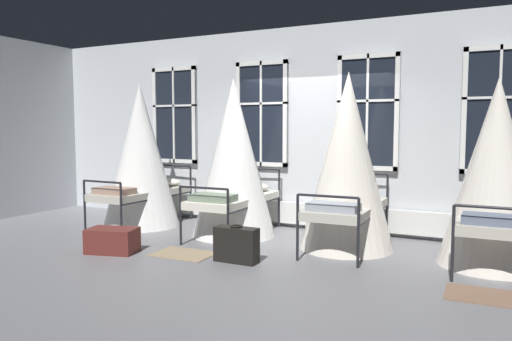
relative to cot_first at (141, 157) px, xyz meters
The scene contains 11 objects.
ground 2.94m from the cot_first, ahead, with size 19.73×19.73×0.00m, color slate.
back_wall_with_windows 2.96m from the cot_first, 22.83° to the left, with size 10.87×0.10×3.33m, color silver.
window_bank 2.88m from the cot_first, 20.63° to the left, with size 6.44×0.10×2.73m.
cot_first is the anchor object (origin of this frame).
cot_second 1.79m from the cot_first, ahead, with size 1.29×1.86×2.42m.
cot_third 3.60m from the cot_first, ahead, with size 1.29×1.86×2.43m.
cot_fourth 5.44m from the cot_first, ahead, with size 1.29×1.84×2.28m.
rug_second 2.50m from the cot_first, 36.01° to the right, with size 0.80×0.56×0.01m, color #8E7A5B.
rug_fourth 5.71m from the cot_first, 13.41° to the right, with size 0.80×0.56×0.01m, color brown.
suitcase_dark 3.06m from the cot_first, 26.84° to the right, with size 0.56×0.21×0.47m.
travel_trunk 2.12m from the cot_first, 62.09° to the right, with size 0.64×0.40×0.33m, color #5B231E.
Camera 1 is at (2.84, -6.51, 1.66)m, focal length 34.66 mm.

